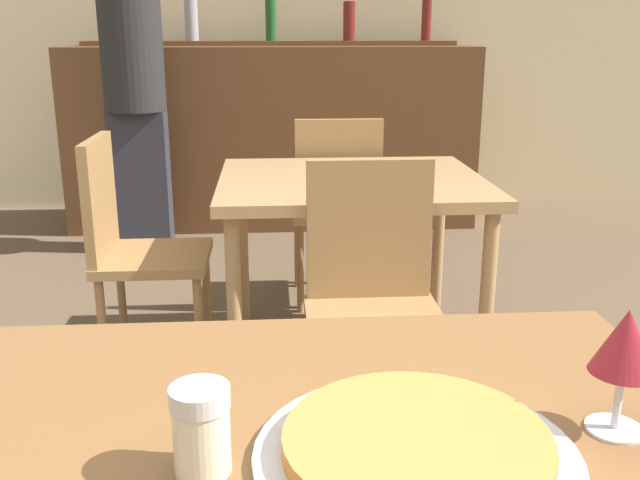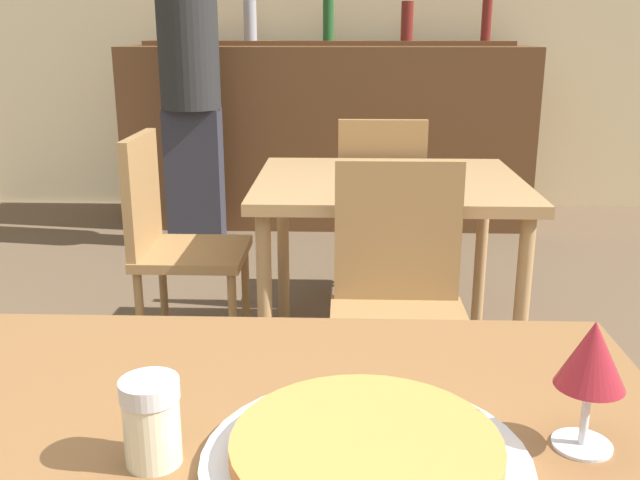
# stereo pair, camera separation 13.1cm
# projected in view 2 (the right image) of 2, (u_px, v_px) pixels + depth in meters

# --- Properties ---
(wall_back) EXTENTS (8.00, 0.05, 2.80)m
(wall_back) POSITION_uv_depth(u_px,v_px,m) (330.00, 7.00, 4.93)
(wall_back) COLOR beige
(wall_back) RESTS_ON ground_plane
(dining_table_far) EXTENTS (0.97, 0.84, 0.73)m
(dining_table_far) POSITION_uv_depth(u_px,v_px,m) (388.00, 201.00, 2.62)
(dining_table_far) COLOR #A87F51
(dining_table_far) RESTS_ON ground_plane
(bar_counter) EXTENTS (2.60, 0.56, 1.15)m
(bar_counter) POSITION_uv_depth(u_px,v_px,m) (327.00, 136.00, 4.68)
(bar_counter) COLOR brown
(bar_counter) RESTS_ON ground_plane
(bar_back_shelf) EXTENTS (2.39, 0.24, 0.35)m
(bar_back_shelf) POSITION_uv_depth(u_px,v_px,m) (326.00, 36.00, 4.63)
(bar_back_shelf) COLOR brown
(bar_back_shelf) RESTS_ON bar_counter
(chair_far_side_front) EXTENTS (0.40, 0.40, 0.88)m
(chair_far_side_front) POSITION_uv_depth(u_px,v_px,m) (399.00, 293.00, 2.09)
(chair_far_side_front) COLOR olive
(chair_far_side_front) RESTS_ON ground_plane
(chair_far_side_back) EXTENTS (0.40, 0.40, 0.88)m
(chair_far_side_back) POSITION_uv_depth(u_px,v_px,m) (380.00, 200.00, 3.22)
(chair_far_side_back) COLOR olive
(chair_far_side_back) RESTS_ON ground_plane
(chair_far_side_left) EXTENTS (0.40, 0.40, 0.88)m
(chair_far_side_left) POSITION_uv_depth(u_px,v_px,m) (171.00, 234.00, 2.68)
(chair_far_side_left) COLOR olive
(chair_far_side_left) RESTS_ON ground_plane
(pizza_tray) EXTENTS (0.37, 0.37, 0.04)m
(pizza_tray) POSITION_uv_depth(u_px,v_px,m) (366.00, 453.00, 0.80)
(pizza_tray) COLOR #B7B7BC
(pizza_tray) RESTS_ON dining_table_near
(cheese_shaker) EXTENTS (0.07, 0.07, 0.10)m
(cheese_shaker) POSITION_uv_depth(u_px,v_px,m) (152.00, 421.00, 0.80)
(cheese_shaker) COLOR beige
(cheese_shaker) RESTS_ON dining_table_near
(person_standing) EXTENTS (0.34, 0.34, 1.70)m
(person_standing) POSITION_uv_depth(u_px,v_px,m) (190.00, 89.00, 4.05)
(person_standing) COLOR #2D2D38
(person_standing) RESTS_ON ground_plane
(wine_glass) EXTENTS (0.08, 0.08, 0.16)m
(wine_glass) POSITION_uv_depth(u_px,v_px,m) (592.00, 358.00, 0.81)
(wine_glass) COLOR silver
(wine_glass) RESTS_ON dining_table_near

